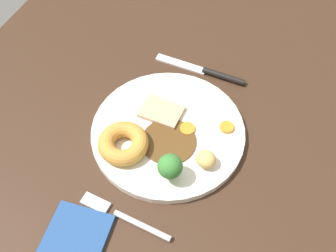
{
  "coord_description": "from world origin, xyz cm",
  "views": [
    {
      "loc": [
        -38.34,
        -16.92,
        59.98
      ],
      "look_at": [
        -2.86,
        -2.45,
        6.0
      ],
      "focal_mm": 41.4,
      "sensor_mm": 36.0,
      "label": 1
    }
  ],
  "objects_px": {
    "meat_slice_main": "(163,111)",
    "roast_potato_left": "(206,159)",
    "dinner_plate": "(168,132)",
    "yorkshire_pudding": "(123,143)",
    "carrot_coin_back": "(227,127)",
    "carrot_coin_front": "(187,129)",
    "folded_napkin": "(73,243)",
    "broccoli_floret": "(170,167)",
    "fork": "(123,216)",
    "knife": "(207,72)"
  },
  "relations": [
    {
      "from": "fork",
      "to": "knife",
      "type": "xyz_separation_m",
      "value": [
        0.33,
        -0.02,
        0.0
      ]
    },
    {
      "from": "carrot_coin_front",
      "to": "fork",
      "type": "xyz_separation_m",
      "value": [
        -0.18,
        0.04,
        -0.01
      ]
    },
    {
      "from": "dinner_plate",
      "to": "carrot_coin_back",
      "type": "relative_size",
      "value": 10.83
    },
    {
      "from": "yorkshire_pudding",
      "to": "roast_potato_left",
      "type": "bearing_deg",
      "value": -80.28
    },
    {
      "from": "yorkshire_pudding",
      "to": "roast_potato_left",
      "type": "xyz_separation_m",
      "value": [
        0.02,
        -0.14,
        -0.0
      ]
    },
    {
      "from": "roast_potato_left",
      "to": "carrot_coin_back",
      "type": "xyz_separation_m",
      "value": [
        0.08,
        -0.01,
        -0.01
      ]
    },
    {
      "from": "knife",
      "to": "yorkshire_pudding",
      "type": "bearing_deg",
      "value": 74.32
    },
    {
      "from": "carrot_coin_front",
      "to": "carrot_coin_back",
      "type": "relative_size",
      "value": 1.07
    },
    {
      "from": "meat_slice_main",
      "to": "yorkshire_pudding",
      "type": "xyz_separation_m",
      "value": [
        -0.09,
        0.03,
        0.01
      ]
    },
    {
      "from": "yorkshire_pudding",
      "to": "folded_napkin",
      "type": "distance_m",
      "value": 0.17
    },
    {
      "from": "carrot_coin_back",
      "to": "fork",
      "type": "bearing_deg",
      "value": 154.72
    },
    {
      "from": "carrot_coin_back",
      "to": "broccoli_floret",
      "type": "distance_m",
      "value": 0.14
    },
    {
      "from": "yorkshire_pudding",
      "to": "fork",
      "type": "bearing_deg",
      "value": -155.63
    },
    {
      "from": "folded_napkin",
      "to": "carrot_coin_front",
      "type": "bearing_deg",
      "value": -19.22
    },
    {
      "from": "meat_slice_main",
      "to": "fork",
      "type": "relative_size",
      "value": 0.47
    },
    {
      "from": "meat_slice_main",
      "to": "roast_potato_left",
      "type": "distance_m",
      "value": 0.12
    },
    {
      "from": "roast_potato_left",
      "to": "yorkshire_pudding",
      "type": "bearing_deg",
      "value": 99.72
    },
    {
      "from": "meat_slice_main",
      "to": "knife",
      "type": "bearing_deg",
      "value": -16.29
    },
    {
      "from": "roast_potato_left",
      "to": "fork",
      "type": "height_order",
      "value": "roast_potato_left"
    },
    {
      "from": "meat_slice_main",
      "to": "carrot_coin_back",
      "type": "xyz_separation_m",
      "value": [
        0.01,
        -0.11,
        -0.0
      ]
    },
    {
      "from": "dinner_plate",
      "to": "knife",
      "type": "relative_size",
      "value": 1.44
    },
    {
      "from": "broccoli_floret",
      "to": "yorkshire_pudding",
      "type": "bearing_deg",
      "value": 77.37
    },
    {
      "from": "carrot_coin_back",
      "to": "knife",
      "type": "height_order",
      "value": "carrot_coin_back"
    },
    {
      "from": "yorkshire_pudding",
      "to": "carrot_coin_back",
      "type": "distance_m",
      "value": 0.18
    },
    {
      "from": "fork",
      "to": "broccoli_floret",
      "type": "bearing_deg",
      "value": -112.74
    },
    {
      "from": "knife",
      "to": "folded_napkin",
      "type": "relative_size",
      "value": 1.69
    },
    {
      "from": "meat_slice_main",
      "to": "carrot_coin_back",
      "type": "height_order",
      "value": "meat_slice_main"
    },
    {
      "from": "dinner_plate",
      "to": "roast_potato_left",
      "type": "xyz_separation_m",
      "value": [
        -0.04,
        -0.08,
        0.02
      ]
    },
    {
      "from": "dinner_plate",
      "to": "carrot_coin_front",
      "type": "distance_m",
      "value": 0.03
    },
    {
      "from": "dinner_plate",
      "to": "carrot_coin_back",
      "type": "distance_m",
      "value": 0.1
    },
    {
      "from": "carrot_coin_front",
      "to": "fork",
      "type": "relative_size",
      "value": 0.17
    },
    {
      "from": "dinner_plate",
      "to": "yorkshire_pudding",
      "type": "relative_size",
      "value": 3.17
    },
    {
      "from": "fork",
      "to": "folded_napkin",
      "type": "height_order",
      "value": "fork"
    },
    {
      "from": "meat_slice_main",
      "to": "yorkshire_pudding",
      "type": "relative_size",
      "value": 0.86
    },
    {
      "from": "roast_potato_left",
      "to": "knife",
      "type": "distance_m",
      "value": 0.21
    },
    {
      "from": "dinner_plate",
      "to": "folded_napkin",
      "type": "bearing_deg",
      "value": 166.85
    },
    {
      "from": "broccoli_floret",
      "to": "carrot_coin_front",
      "type": "bearing_deg",
      "value": 3.7
    },
    {
      "from": "roast_potato_left",
      "to": "folded_napkin",
      "type": "xyz_separation_m",
      "value": [
        -0.19,
        0.14,
        -0.02
      ]
    },
    {
      "from": "yorkshire_pudding",
      "to": "knife",
      "type": "relative_size",
      "value": 0.45
    },
    {
      "from": "yorkshire_pudding",
      "to": "knife",
      "type": "height_order",
      "value": "yorkshire_pudding"
    },
    {
      "from": "yorkshire_pudding",
      "to": "folded_napkin",
      "type": "relative_size",
      "value": 0.77
    },
    {
      "from": "dinner_plate",
      "to": "roast_potato_left",
      "type": "bearing_deg",
      "value": -115.77
    },
    {
      "from": "knife",
      "to": "folded_napkin",
      "type": "height_order",
      "value": "knife"
    },
    {
      "from": "carrot_coin_front",
      "to": "knife",
      "type": "xyz_separation_m",
      "value": [
        0.15,
        0.01,
        -0.01
      ]
    },
    {
      "from": "carrot_coin_front",
      "to": "folded_napkin",
      "type": "distance_m",
      "value": 0.26
    },
    {
      "from": "dinner_plate",
      "to": "roast_potato_left",
      "type": "height_order",
      "value": "roast_potato_left"
    },
    {
      "from": "fork",
      "to": "folded_napkin",
      "type": "xyz_separation_m",
      "value": [
        -0.06,
        0.05,
        0.0
      ]
    },
    {
      "from": "meat_slice_main",
      "to": "knife",
      "type": "xyz_separation_m",
      "value": [
        0.13,
        -0.04,
        -0.01
      ]
    },
    {
      "from": "broccoli_floret",
      "to": "fork",
      "type": "bearing_deg",
      "value": 153.24
    },
    {
      "from": "carrot_coin_front",
      "to": "folded_napkin",
      "type": "xyz_separation_m",
      "value": [
        -0.25,
        0.09,
        -0.01
      ]
    }
  ]
}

